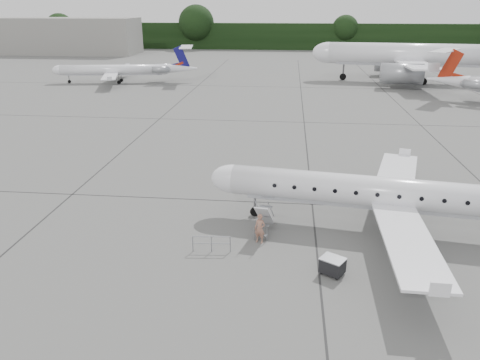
# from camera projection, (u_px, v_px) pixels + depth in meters

# --- Properties ---
(ground) EXTENTS (320.00, 320.00, 0.00)m
(ground) POSITION_uv_depth(u_px,v_px,m) (377.00, 247.00, 28.05)
(ground) COLOR #585856
(ground) RESTS_ON ground
(treeline) EXTENTS (260.00, 4.00, 8.00)m
(treeline) POSITION_uv_depth(u_px,v_px,m) (309.00, 37.00, 147.60)
(treeline) COLOR black
(treeline) RESTS_ON ground
(terminal_building) EXTENTS (40.00, 14.00, 10.00)m
(terminal_building) POSITION_uv_depth(u_px,v_px,m) (68.00, 36.00, 135.48)
(terminal_building) COLOR gray
(terminal_building) RESTS_ON ground
(main_regional_jet) EXTENTS (30.20, 23.65, 7.09)m
(main_regional_jet) POSITION_uv_depth(u_px,v_px,m) (402.00, 179.00, 28.85)
(main_regional_jet) COLOR white
(main_regional_jet) RESTS_ON ground
(airstair) EXTENTS (1.20, 2.58, 2.22)m
(airstair) POSITION_uv_depth(u_px,v_px,m) (264.00, 216.00, 29.52)
(airstair) COLOR white
(airstair) RESTS_ON ground
(passenger) EXTENTS (0.78, 0.63, 1.85)m
(passenger) POSITION_uv_depth(u_px,v_px,m) (260.00, 229.00, 28.33)
(passenger) COLOR #9A6854
(passenger) RESTS_ON ground
(safety_railing) EXTENTS (2.20, 0.27, 1.00)m
(safety_railing) POSITION_uv_depth(u_px,v_px,m) (211.00, 244.00, 27.37)
(safety_railing) COLOR gray
(safety_railing) RESTS_ON ground
(baggage_cart) EXTENTS (1.50, 1.43, 1.02)m
(baggage_cart) POSITION_uv_depth(u_px,v_px,m) (332.00, 266.00, 25.10)
(baggage_cart) COLOR black
(baggage_cart) RESTS_ON ground
(bg_narrowbody) EXTENTS (41.47, 31.74, 13.95)m
(bg_narrowbody) POSITION_uv_depth(u_px,v_px,m) (414.00, 43.00, 84.95)
(bg_narrowbody) COLOR white
(bg_narrowbody) RESTS_ON ground
(bg_regional_left) EXTENTS (27.51, 21.75, 6.54)m
(bg_regional_left) POSITION_uv_depth(u_px,v_px,m) (114.00, 65.00, 85.46)
(bg_regional_left) COLOR white
(bg_regional_left) RESTS_ON ground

